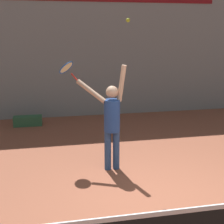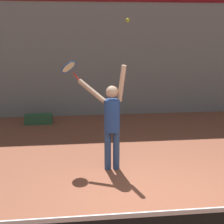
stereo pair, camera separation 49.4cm
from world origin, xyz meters
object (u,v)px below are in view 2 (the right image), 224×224
Objects in this scene: tennis_player at (111,119)px; tennis_racket at (69,68)px; tennis_ball at (128,20)px; equipment_bag at (39,119)px.

tennis_racket is (-0.78, 0.52, 0.92)m from tennis_player.
tennis_ball is at bearing -31.23° from tennis_racket.
tennis_player is 3.91m from equipment_bag.
tennis_player is 29.45× the size of tennis_ball.
tennis_ball reaches higher than equipment_bag.
tennis_player reaches higher than equipment_bag.
equipment_bag is at bearing 109.70° from tennis_racket.
tennis_racket is 1.51m from tennis_ball.
tennis_ball is (0.27, -0.12, 1.80)m from tennis_player.
tennis_player is at bearing -61.87° from equipment_bag.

